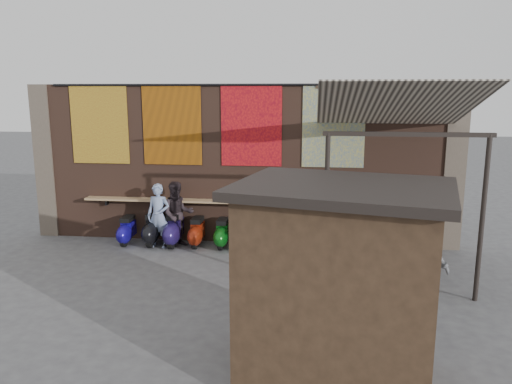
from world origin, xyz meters
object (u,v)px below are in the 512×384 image
scooter_stool_0 (127,231)px  scooter_stool_8 (322,235)px  scooter_stool_2 (174,230)px  scooter_stool_3 (197,232)px  shopper_grey (415,251)px  market_stall (340,290)px  scooter_stool_5 (245,234)px  scooter_stool_4 (222,234)px  shelf_box (284,198)px  scooter_stool_9 (345,236)px  scooter_stool_7 (296,237)px  diner_right (178,214)px  scooter_stool_6 (269,235)px  shopper_tan (397,245)px  diner_left (159,216)px  shopper_navy (397,232)px  scooter_stool_1 (153,229)px

scooter_stool_0 → scooter_stool_8: size_ratio=0.88×
scooter_stool_2 → scooter_stool_3: bearing=2.6°
shopper_grey → market_stall: market_stall is taller
scooter_stool_2 → scooter_stool_5: 1.81m
scooter_stool_8 → scooter_stool_4: bearing=179.8°
shelf_box → market_stall: bearing=-79.2°
scooter_stool_2 → scooter_stool_8: size_ratio=1.03×
scooter_stool_9 → scooter_stool_0: bearing=179.9°
scooter_stool_7 → scooter_stool_9: (1.18, 0.01, 0.05)m
scooter_stool_2 → shopper_grey: shopper_grey is taller
scooter_stool_0 → scooter_stool_9: 5.47m
scooter_stool_0 → diner_right: size_ratio=0.45×
scooter_stool_5 → shelf_box: bearing=17.2°
shelf_box → diner_right: (-2.62, -0.30, -0.42)m
scooter_stool_6 → market_stall: bearing=-75.5°
diner_right → shopper_grey: size_ratio=0.87×
shelf_box → scooter_stool_6: 0.99m
shelf_box → shopper_tan: shopper_tan is taller
scooter_stool_7 → diner_left: (-3.40, -0.11, 0.46)m
scooter_stool_3 → market_stall: market_stall is taller
scooter_stool_2 → shopper_grey: size_ratio=0.46×
shopper_grey → shopper_navy: bearing=-62.4°
scooter_stool_7 → market_stall: (0.78, -5.51, 0.95)m
scooter_stool_1 → shopper_tan: shopper_tan is taller
scooter_stool_3 → scooter_stool_9: 3.66m
scooter_stool_0 → scooter_stool_6: bearing=0.3°
shelf_box → shopper_navy: 2.91m
scooter_stool_5 → diner_right: diner_right is taller
scooter_stool_0 → scooter_stool_3: bearing=1.2°
scooter_stool_1 → scooter_stool_9: size_ratio=1.03×
scooter_stool_1 → scooter_stool_3: (1.13, -0.01, -0.05)m
scooter_stool_2 → scooter_stool_8: bearing=-0.1°
market_stall → scooter_stool_5: bearing=123.5°
shopper_navy → scooter_stool_4: bearing=-37.6°
scooter_stool_1 → diner_left: bearing=-39.7°
scooter_stool_1 → scooter_stool_5: scooter_stool_1 is taller
scooter_stool_4 → scooter_stool_6: size_ratio=1.02×
scooter_stool_0 → scooter_stool_1: bearing=3.6°
scooter_stool_5 → market_stall: bearing=-69.9°
scooter_stool_5 → diner_left: 2.20m
scooter_stool_0 → shopper_navy: 6.60m
scooter_stool_8 → shopper_grey: bearing=-58.3°
scooter_stool_8 → shopper_tan: (1.43, -2.07, 0.47)m
shelf_box → scooter_stool_3: (-2.15, -0.26, -0.89)m
scooter_stool_3 → shopper_grey: size_ratio=0.40×
scooter_stool_4 → shopper_navy: shopper_navy is taller
scooter_stool_3 → scooter_stool_8: size_ratio=0.89×
scooter_stool_9 → market_stall: bearing=-94.2°
scooter_stool_6 → shopper_grey: 4.03m
scooter_stool_9 → shopper_grey: shopper_grey is taller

